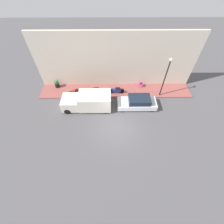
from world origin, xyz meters
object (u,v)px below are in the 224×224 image
(delivery_van, at_px, (88,101))
(potted_plant, at_px, (57,84))
(cafe_chair, at_px, (140,83))
(motorcycle_red, at_px, (77,92))
(streetlamp, at_px, (166,74))
(parked_car, at_px, (137,102))
(motorcycle_blue, at_px, (117,90))
(motorcycle_black, at_px, (95,91))

(delivery_van, bearing_deg, potted_plant, 51.14)
(cafe_chair, bearing_deg, motorcycle_red, 100.90)
(streetlamp, xyz_separation_m, potted_plant, (1.51, 12.12, -2.41))
(parked_car, relative_size, cafe_chair, 4.88)
(streetlamp, bearing_deg, delivery_van, 102.25)
(motorcycle_blue, distance_m, potted_plant, 7.26)
(parked_car, bearing_deg, motorcycle_black, 66.38)
(potted_plant, relative_size, cafe_chair, 1.04)
(parked_car, xyz_separation_m, delivery_van, (-0.05, 5.24, 0.30))
(motorcycle_blue, bearing_deg, potted_plant, 80.59)
(motorcycle_red, distance_m, cafe_chair, 7.51)
(motorcycle_black, xyz_separation_m, motorcycle_red, (-0.27, 2.05, 0.00))
(cafe_chair, bearing_deg, delivery_van, 118.26)
(motorcycle_black, relative_size, potted_plant, 2.21)
(delivery_van, height_order, motorcycle_blue, delivery_van)
(parked_car, bearing_deg, streetlamp, -58.93)
(motorcycle_black, bearing_deg, potted_plant, 75.61)
(motorcycle_black, distance_m, cafe_chair, 5.45)
(motorcycle_black, height_order, motorcycle_red, motorcycle_red)
(potted_plant, bearing_deg, motorcycle_red, -119.08)
(potted_plant, bearing_deg, motorcycle_blue, -99.41)
(motorcycle_black, relative_size, streetlamp, 0.42)
(potted_plant, bearing_deg, parked_car, -109.08)
(motorcycle_black, xyz_separation_m, streetlamp, (-0.31, -7.42, 2.41))
(streetlamp, bearing_deg, cafe_chair, 55.11)
(delivery_van, height_order, motorcycle_black, delivery_van)
(motorcycle_red, height_order, streetlamp, streetlamp)
(parked_car, height_order, motorcycle_blue, parked_car)
(motorcycle_black, bearing_deg, motorcycle_red, 97.44)
(delivery_van, xyz_separation_m, streetlamp, (1.75, -8.07, 2.03))
(motorcycle_blue, height_order, cafe_chair, cafe_chair)
(motorcycle_blue, relative_size, cafe_chair, 2.11)
(motorcycle_black, height_order, motorcycle_blue, motorcycle_black)
(delivery_van, distance_m, streetlamp, 8.50)
(motorcycle_blue, relative_size, motorcycle_red, 0.92)
(streetlamp, bearing_deg, motorcycle_black, 87.63)
(parked_car, xyz_separation_m, motorcycle_red, (1.74, 6.64, -0.07))
(parked_car, xyz_separation_m, streetlamp, (1.70, -2.82, 2.33))
(cafe_chair, bearing_deg, motorcycle_black, 102.22)
(parked_car, distance_m, potted_plant, 9.84)
(motorcycle_black, distance_m, motorcycle_blue, 2.45)
(delivery_van, relative_size, potted_plant, 5.77)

